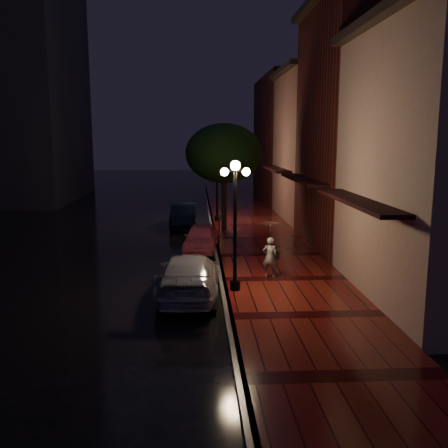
% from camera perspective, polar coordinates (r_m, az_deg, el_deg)
% --- Properties ---
extents(ground, '(120.00, 120.00, 0.00)m').
position_cam_1_polar(ground, '(21.71, -0.70, -3.97)').
color(ground, black).
rests_on(ground, ground).
extents(sidewalk, '(4.50, 60.00, 0.15)m').
position_cam_1_polar(sidewalk, '(21.91, 5.20, -3.68)').
color(sidewalk, '#4D0D0E').
rests_on(sidewalk, ground).
extents(curb, '(0.25, 60.00, 0.15)m').
position_cam_1_polar(curb, '(21.70, -0.70, -3.78)').
color(curb, '#595451').
rests_on(curb, ground).
extents(storefront_mid, '(5.00, 8.00, 11.00)m').
position_cam_1_polar(storefront_mid, '(24.39, 15.99, 10.22)').
color(storefront_mid, '#511914').
rests_on(storefront_mid, ground).
extents(storefront_far, '(5.00, 8.00, 9.00)m').
position_cam_1_polar(storefront_far, '(32.06, 11.21, 8.45)').
color(storefront_far, '#8C5951').
rests_on(storefront_far, ground).
extents(storefront_extra, '(5.00, 12.00, 10.00)m').
position_cam_1_polar(storefront_extra, '(41.82, 7.81, 9.52)').
color(storefront_extra, '#511914').
rests_on(storefront_extra, ground).
extents(streetlamp_near, '(0.96, 0.36, 4.31)m').
position_cam_1_polar(streetlamp_near, '(16.32, 1.28, 0.72)').
color(streetlamp_near, black).
rests_on(streetlamp_near, sidewalk).
extents(streetlamp_far, '(0.96, 0.36, 4.31)m').
position_cam_1_polar(streetlamp_far, '(30.20, -0.80, 4.95)').
color(streetlamp_far, black).
rests_on(streetlamp_far, sidewalk).
extents(street_tree, '(4.16, 4.16, 5.80)m').
position_cam_1_polar(street_tree, '(27.11, 0.02, 7.87)').
color(street_tree, black).
rests_on(street_tree, sidewalk).
extents(pink_car, '(1.90, 3.78, 1.24)m').
position_cam_1_polar(pink_car, '(23.17, -2.62, -1.53)').
color(pink_car, '#E15C77').
rests_on(pink_car, ground).
extents(navy_car, '(1.52, 4.18, 1.37)m').
position_cam_1_polar(navy_car, '(29.26, -4.62, 0.98)').
color(navy_car, black).
rests_on(navy_car, ground).
extents(silver_car, '(2.19, 4.92, 1.40)m').
position_cam_1_polar(silver_car, '(16.57, -4.03, -5.89)').
color(silver_car, '#A8A7AF').
rests_on(silver_car, ground).
extents(woman_with_umbrella, '(0.87, 0.88, 2.08)m').
position_cam_1_polar(woman_with_umbrella, '(18.12, 5.31, -1.85)').
color(woman_with_umbrella, white).
rests_on(woman_with_umbrella, sidewalk).
extents(parking_meter, '(0.15, 0.12, 1.45)m').
position_cam_1_polar(parking_meter, '(23.48, -0.56, -0.34)').
color(parking_meter, black).
rests_on(parking_meter, sidewalk).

